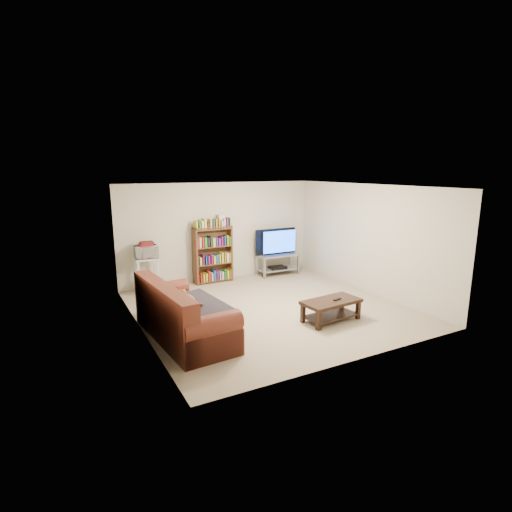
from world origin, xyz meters
TOP-DOWN VIEW (x-y plane):
  - floor at (0.00, 0.00)m, footprint 5.00×5.00m
  - ceiling at (0.00, 0.00)m, footprint 5.00×5.00m
  - wall_back at (0.00, 2.50)m, footprint 5.00×0.00m
  - wall_front at (0.00, -2.50)m, footprint 5.00×0.00m
  - wall_left at (-2.50, 0.00)m, footprint 0.00×5.00m
  - wall_right at (2.50, 0.00)m, footprint 0.00×5.00m
  - sofa at (-2.01, -0.55)m, footprint 1.14×2.28m
  - blanket at (-1.81, -0.68)m, footprint 1.03×1.23m
  - cat at (-1.83, -0.48)m, footprint 0.29×0.62m
  - coffee_table at (0.66, -1.09)m, footprint 1.13×0.64m
  - remote at (0.76, -1.13)m, footprint 0.18×0.09m
  - tv_stand at (1.47, 2.15)m, footprint 1.08×0.49m
  - television at (1.47, 2.15)m, footprint 1.16×0.16m
  - dvd_player at (1.47, 2.15)m, footprint 0.43×0.31m
  - bookshelf at (-0.28, 2.30)m, footprint 0.95×0.32m
  - shelf_clutter at (-0.18, 2.32)m, footprint 0.70×0.22m
  - microwave_stand at (-1.90, 2.17)m, footprint 0.51×0.38m
  - microwave at (-1.90, 2.17)m, footprint 0.50×0.35m
  - game_boxes at (-1.90, 2.17)m, footprint 0.30×0.26m

SIDE VIEW (x-z plane):
  - floor at x=0.00m, z-range 0.00..0.00m
  - dvd_player at x=1.47m, z-range 0.16..0.22m
  - coffee_table at x=0.66m, z-range 0.08..0.47m
  - sofa at x=-2.01m, z-range -0.14..0.80m
  - tv_stand at x=1.47m, z-range 0.09..0.63m
  - remote at x=0.76m, z-range 0.39..0.42m
  - microwave_stand at x=-1.90m, z-range 0.11..0.91m
  - blanket at x=-1.81m, z-range 0.46..0.65m
  - cat at x=-1.83m, z-range 0.52..0.70m
  - bookshelf at x=-0.28m, z-range 0.02..1.39m
  - television at x=1.47m, z-range 0.54..1.21m
  - microwave at x=-1.90m, z-range 0.79..1.07m
  - game_boxes at x=-1.90m, z-range 1.07..1.12m
  - wall_back at x=0.00m, z-range -1.30..3.70m
  - wall_front at x=0.00m, z-range -1.30..3.70m
  - wall_left at x=-2.50m, z-range -1.30..3.70m
  - wall_right at x=2.50m, z-range -1.30..3.70m
  - shelf_clutter at x=-0.18m, z-range 1.33..1.61m
  - ceiling at x=0.00m, z-range 2.40..2.40m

